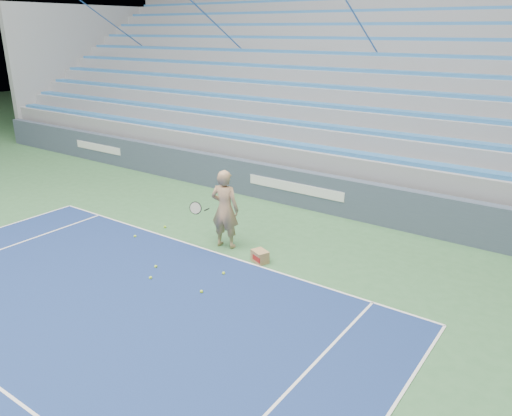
# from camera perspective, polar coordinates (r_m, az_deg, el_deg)

# --- Properties ---
(sponsor_barrier) EXTENTS (30.00, 0.32, 1.10)m
(sponsor_barrier) POSITION_cam_1_polar(r_m,az_deg,el_deg) (14.80, 4.76, 2.31)
(sponsor_barrier) COLOR #3C495B
(sponsor_barrier) RESTS_ON ground
(bleachers) EXTENTS (31.00, 9.15, 7.30)m
(bleachers) POSITION_cam_1_polar(r_m,az_deg,el_deg) (19.45, 13.80, 11.49)
(bleachers) COLOR gray
(bleachers) RESTS_ON ground
(tennis_player) EXTENTS (1.00, 0.92, 1.92)m
(tennis_player) POSITION_cam_1_polar(r_m,az_deg,el_deg) (11.83, -3.59, -0.13)
(tennis_player) COLOR tan
(tennis_player) RESTS_ON ground
(ball_box) EXTENTS (0.45, 0.41, 0.28)m
(ball_box) POSITION_cam_1_polar(r_m,az_deg,el_deg) (11.31, 0.45, -5.55)
(ball_box) COLOR #9D794C
(ball_box) RESTS_ON ground
(tennis_ball_0) EXTENTS (0.07, 0.07, 0.07)m
(tennis_ball_0) POSITION_cam_1_polar(r_m,az_deg,el_deg) (10.85, -11.96, -7.80)
(tennis_ball_0) COLOR #B8F031
(tennis_ball_0) RESTS_ON ground
(tennis_ball_1) EXTENTS (0.07, 0.07, 0.07)m
(tennis_ball_1) POSITION_cam_1_polar(r_m,az_deg,el_deg) (11.82, -0.02, -4.96)
(tennis_ball_1) COLOR #B8F031
(tennis_ball_1) RESTS_ON ground
(tennis_ball_2) EXTENTS (0.07, 0.07, 0.07)m
(tennis_ball_2) POSITION_cam_1_polar(r_m,az_deg,el_deg) (13.45, -10.37, -2.13)
(tennis_ball_2) COLOR #B8F031
(tennis_ball_2) RESTS_ON ground
(tennis_ball_3) EXTENTS (0.07, 0.07, 0.07)m
(tennis_ball_3) POSITION_cam_1_polar(r_m,az_deg,el_deg) (13.01, -13.66, -3.15)
(tennis_ball_3) COLOR #B8F031
(tennis_ball_3) RESTS_ON ground
(tennis_ball_4) EXTENTS (0.07, 0.07, 0.07)m
(tennis_ball_4) POSITION_cam_1_polar(r_m,az_deg,el_deg) (10.16, -6.25, -9.48)
(tennis_ball_4) COLOR #B8F031
(tennis_ball_4) RESTS_ON ground
(tennis_ball_5) EXTENTS (0.07, 0.07, 0.07)m
(tennis_ball_5) POSITION_cam_1_polar(r_m,az_deg,el_deg) (10.83, -3.73, -7.44)
(tennis_ball_5) COLOR #B8F031
(tennis_ball_5) RESTS_ON ground
(tennis_ball_6) EXTENTS (0.07, 0.07, 0.07)m
(tennis_ball_6) POSITION_cam_1_polar(r_m,az_deg,el_deg) (11.31, -11.38, -6.57)
(tennis_ball_6) COLOR #B8F031
(tennis_ball_6) RESTS_ON ground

